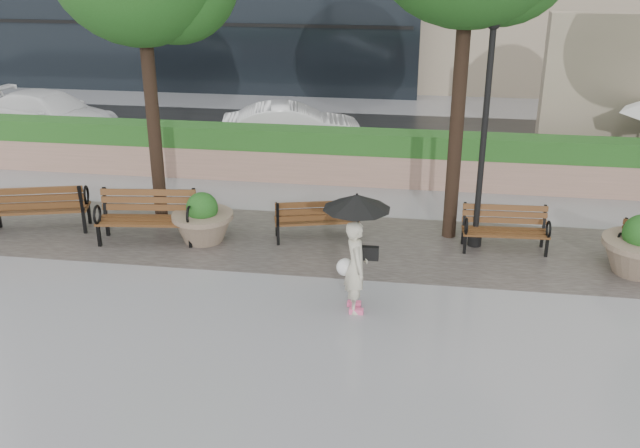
# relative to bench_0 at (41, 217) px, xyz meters

# --- Properties ---
(ground) EXTENTS (100.00, 100.00, 0.00)m
(ground) POSITION_rel_bench_0_xyz_m (6.64, -2.75, -0.32)
(ground) COLOR gray
(ground) RESTS_ON ground
(cobble_strip) EXTENTS (28.00, 3.20, 0.01)m
(cobble_strip) POSITION_rel_bench_0_xyz_m (6.64, 0.25, -0.31)
(cobble_strip) COLOR #383330
(cobble_strip) RESTS_ON ground
(hedge_wall) EXTENTS (24.00, 0.80, 1.35)m
(hedge_wall) POSITION_rel_bench_0_xyz_m (6.64, 4.25, 0.35)
(hedge_wall) COLOR tan
(hedge_wall) RESTS_ON ground
(asphalt_street) EXTENTS (40.00, 7.00, 0.00)m
(asphalt_street) POSITION_rel_bench_0_xyz_m (6.64, 8.25, -0.32)
(asphalt_street) COLOR black
(asphalt_street) RESTS_ON ground
(bench_0) EXTENTS (2.13, 1.30, 1.07)m
(bench_0) POSITION_rel_bench_0_xyz_m (0.00, 0.00, 0.00)
(bench_0) COLOR #553318
(bench_0) RESTS_ON ground
(bench_1) EXTENTS (2.04, 1.01, 1.05)m
(bench_1) POSITION_rel_bench_0_xyz_m (2.48, -0.22, -0.01)
(bench_1) COLOR #553318
(bench_1) RESTS_ON ground
(bench_2) EXTENTS (1.83, 1.10, 0.92)m
(bench_2) POSITION_rel_bench_0_xyz_m (5.90, 0.42, -0.04)
(bench_2) COLOR #553318
(bench_2) RESTS_ON ground
(bench_3) EXTENTS (1.71, 0.75, 0.90)m
(bench_3) POSITION_rel_bench_0_xyz_m (9.70, 0.42, -0.05)
(bench_3) COLOR #553318
(bench_3) RESTS_ON ground
(planter_left) EXTENTS (1.26, 1.26, 1.06)m
(planter_left) POSITION_rel_bench_0_xyz_m (3.60, -0.01, 0.09)
(planter_left) COLOR #7F6B56
(planter_left) RESTS_ON ground
(planter_right) EXTENTS (1.38, 1.38, 1.16)m
(planter_right) POSITION_rel_bench_0_xyz_m (12.08, -0.26, 0.13)
(planter_right) COLOR #7F6B56
(planter_right) RESTS_ON ground
(lamppost) EXTENTS (0.28, 0.28, 4.52)m
(lamppost) POSITION_rel_bench_0_xyz_m (9.14, 0.59, 1.69)
(lamppost) COLOR black
(lamppost) RESTS_ON ground
(car_left) EXTENTS (5.10, 3.07, 1.38)m
(car_left) POSITION_rel_bench_0_xyz_m (-3.60, 7.31, 0.37)
(car_left) COLOR white
(car_left) RESTS_ON ground
(car_right) EXTENTS (4.29, 2.28, 1.34)m
(car_right) POSITION_rel_bench_0_xyz_m (4.17, 6.95, 0.35)
(car_right) COLOR white
(car_right) RESTS_ON ground
(pedestrian) EXTENTS (1.11, 1.11, 2.05)m
(pedestrian) POSITION_rel_bench_0_xyz_m (7.00, -2.43, 0.93)
(pedestrian) COLOR beige
(pedestrian) RESTS_ON ground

